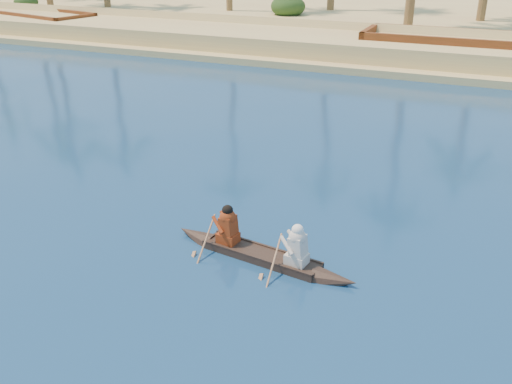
% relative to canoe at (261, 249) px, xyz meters
% --- Properties ---
extents(ground, '(160.00, 160.00, 0.00)m').
position_rel_canoe_xyz_m(ground, '(0.43, -3.55, -0.24)').
color(ground, navy).
rests_on(ground, ground).
extents(sandy_embankment, '(150.00, 51.00, 1.50)m').
position_rel_canoe_xyz_m(sandy_embankment, '(0.43, 43.34, 0.29)').
color(sandy_embankment, '#DECB7D').
rests_on(sandy_embankment, ground).
extents(shrub_cluster, '(100.00, 6.00, 2.40)m').
position_rel_canoe_xyz_m(shrub_cluster, '(0.43, 27.95, 0.96)').
color(shrub_cluster, '#224017').
rests_on(shrub_cluster, ground).
extents(canoe, '(4.59, 1.26, 1.25)m').
position_rel_canoe_xyz_m(canoe, '(0.00, 0.00, 0.00)').
color(canoe, '#34261C').
rests_on(canoe, ground).
extents(barge_left, '(11.14, 5.81, 1.77)m').
position_rel_canoe_xyz_m(barge_left, '(-28.23, 23.45, 0.38)').
color(barge_left, brown).
rests_on(barge_left, ground).
extents(barge_mid, '(11.98, 3.99, 2.00)m').
position_rel_canoe_xyz_m(barge_mid, '(2.76, 23.45, 0.46)').
color(barge_mid, brown).
rests_on(barge_mid, ground).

